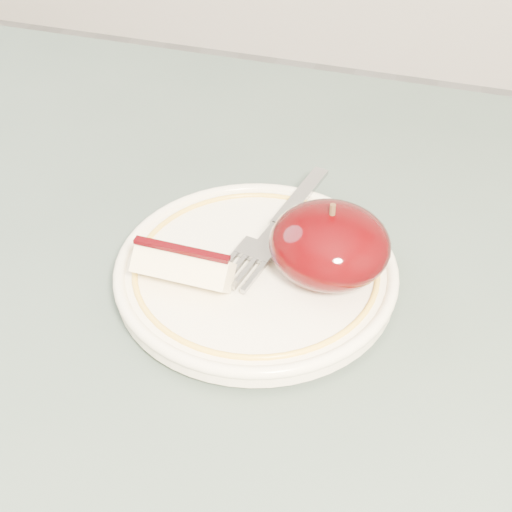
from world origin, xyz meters
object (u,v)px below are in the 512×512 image
(table, at_px, (93,429))
(fork, at_px, (276,226))
(plate, at_px, (256,271))
(apple_half, at_px, (330,244))

(table, relative_size, fork, 5.59)
(table, distance_m, plate, 0.17)
(table, relative_size, apple_half, 10.68)
(table, xyz_separation_m, plate, (0.10, 0.10, 0.10))
(plate, distance_m, apple_half, 0.06)
(plate, relative_size, apple_half, 2.42)
(table, height_order, apple_half, apple_half)
(table, relative_size, plate, 4.41)
(fork, bearing_deg, apple_half, -115.56)
(plate, distance_m, fork, 0.04)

